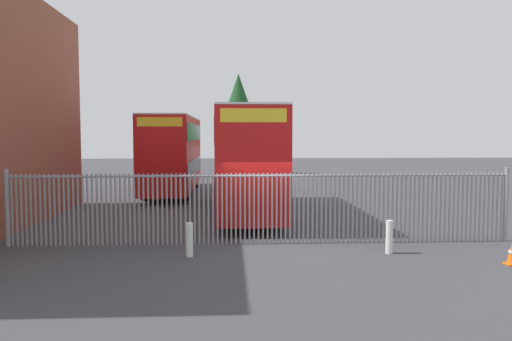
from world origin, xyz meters
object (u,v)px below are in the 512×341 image
at_px(double_decker_bus_near_gate, 248,157).
at_px(bollard_center_front, 389,237).
at_px(traffic_cone_by_gate, 512,254).
at_px(double_decker_bus_behind_fence_left, 173,152).
at_px(bollard_near_left, 189,240).

bearing_deg(double_decker_bus_near_gate, bollard_center_front, -63.44).
bearing_deg(bollard_center_front, traffic_cone_by_gate, -26.75).
bearing_deg(traffic_cone_by_gate, double_decker_bus_behind_fence_left, 122.43).
relative_size(double_decker_bus_near_gate, bollard_center_front, 11.38).
xyz_separation_m(double_decker_bus_behind_fence_left, traffic_cone_by_gate, (10.62, -16.71, -2.13)).
bearing_deg(bollard_near_left, double_decker_bus_near_gate, 76.10).
height_order(double_decker_bus_near_gate, bollard_center_front, double_decker_bus_near_gate).
distance_m(double_decker_bus_near_gate, bollard_center_front, 8.65).
xyz_separation_m(double_decker_bus_near_gate, traffic_cone_by_gate, (6.56, -8.94, -2.13)).
distance_m(bollard_near_left, traffic_cone_by_gate, 8.55).
bearing_deg(bollard_center_front, bollard_near_left, -179.20).
xyz_separation_m(bollard_center_front, traffic_cone_by_gate, (2.79, -1.41, -0.19)).
height_order(double_decker_bus_near_gate, double_decker_bus_behind_fence_left, same).
bearing_deg(bollard_near_left, bollard_center_front, 0.80).
relative_size(bollard_near_left, traffic_cone_by_gate, 1.61).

